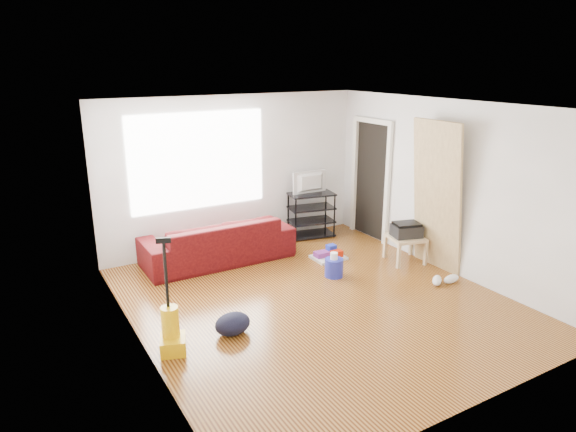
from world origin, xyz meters
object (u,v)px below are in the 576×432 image
tv_stand (311,214)px  side_table (406,240)px  bucket (334,276)px  vacuum (172,331)px  sofa (219,261)px  cleaning_tray (329,255)px  backpack (233,333)px

tv_stand → side_table: tv_stand is taller
bucket → vacuum: bearing=-164.1°
sofa → tv_stand: bearing=-171.9°
sofa → cleaning_tray: 1.74m
tv_stand → bucket: size_ratio=3.18×
tv_stand → cleaning_tray: size_ratio=1.69×
sofa → tv_stand: 1.95m
backpack → vacuum: size_ratio=0.34×
side_table → vacuum: vacuum is taller
sofa → side_table: 2.93m
cleaning_tray → vacuum: size_ratio=0.39×
vacuum → side_table: bearing=28.7°
backpack → tv_stand: bearing=28.7°
cleaning_tray → vacuum: 3.31m
side_table → cleaning_tray: size_ratio=1.21×
tv_stand → backpack: size_ratio=1.96×
bucket → backpack: (-1.94, -0.75, 0.00)m
sofa → bucket: sofa is taller
sofa → backpack: 2.27m
sofa → bucket: size_ratio=8.61×
sofa → side_table: size_ratio=3.78×
tv_stand → bucket: tv_stand is taller
bucket → tv_stand: bearing=67.9°
backpack → vacuum: vacuum is taller
cleaning_tray → backpack: cleaning_tray is taller
tv_stand → vacuum: bearing=-132.9°
bucket → vacuum: size_ratio=0.21×
bucket → side_table: bearing=-3.4°
sofa → side_table: (2.50, -1.48, 0.34)m
sofa → vacuum: bearing=56.2°
tv_stand → vacuum: 4.14m
bucket → cleaning_tray: bearing=61.3°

